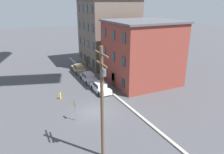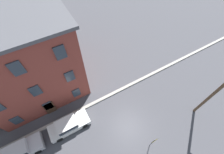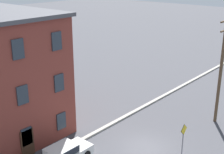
% 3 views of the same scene
% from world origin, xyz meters
% --- Properties ---
extents(ground_plane, '(200.00, 200.00, 0.00)m').
position_xyz_m(ground_plane, '(0.00, 0.00, 0.00)').
color(ground_plane, '#424247').
extents(kerb_strip, '(56.00, 0.36, 0.16)m').
position_xyz_m(kerb_strip, '(0.00, 4.50, 0.08)').
color(kerb_strip, '#9E998E').
rests_on(kerb_strip, ground_plane).
extents(apartment_corner, '(11.06, 10.69, 13.68)m').
position_xyz_m(apartment_corner, '(-19.60, 11.09, 6.85)').
color(apartment_corner, '#66564C').
rests_on(apartment_corner, ground_plane).
extents(apartment_midblock, '(10.46, 10.94, 10.27)m').
position_xyz_m(apartment_midblock, '(-6.76, 11.21, 5.15)').
color(apartment_midblock, brown).
rests_on(apartment_midblock, ground_plane).
extents(car_tan, '(4.40, 1.92, 1.43)m').
position_xyz_m(car_tan, '(-16.54, 3.23, 0.75)').
color(car_tan, tan).
rests_on(car_tan, ground_plane).
extents(car_silver, '(4.40, 1.92, 1.43)m').
position_xyz_m(car_silver, '(-10.83, 3.18, 0.75)').
color(car_silver, '#B7B7BC').
rests_on(car_silver, ground_plane).
extents(car_white, '(4.40, 1.92, 1.43)m').
position_xyz_m(car_white, '(-5.64, 3.23, 0.75)').
color(car_white, silver).
rests_on(car_white, ground_plane).
extents(caution_sign, '(0.89, 0.08, 2.61)m').
position_xyz_m(caution_sign, '(0.98, -2.75, 1.73)').
color(caution_sign, slate).
rests_on(caution_sign, ground_plane).
extents(utility_pole, '(2.40, 0.44, 9.93)m').
position_xyz_m(utility_pole, '(8.05, -2.30, 5.56)').
color(utility_pole, brown).
rests_on(utility_pole, ground_plane).
extents(fire_hydrant, '(0.24, 0.34, 0.96)m').
position_xyz_m(fire_hydrant, '(-5.67, -2.93, 0.48)').
color(fire_hydrant, yellow).
rests_on(fire_hydrant, ground_plane).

